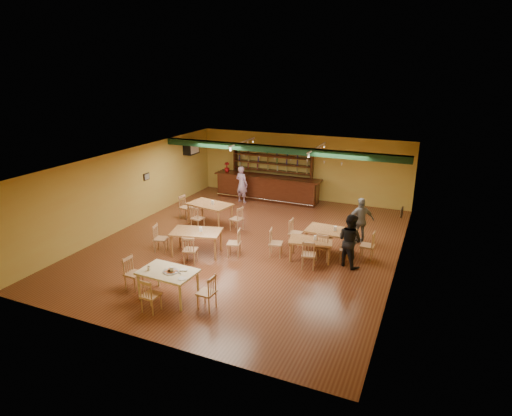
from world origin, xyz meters
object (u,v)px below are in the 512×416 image
at_px(dining_table_d, 310,249).
at_px(near_table, 169,284).
at_px(patron_right_a, 350,240).
at_px(dining_table_b, 330,241).
at_px(dining_table_a, 210,214).
at_px(dining_table_c, 197,242).
at_px(patron_bar, 242,184).
at_px(bar_counter, 267,188).

distance_m(dining_table_d, near_table, 4.77).
bearing_deg(near_table, patron_right_a, 46.68).
bearing_deg(dining_table_b, patron_right_a, -42.60).
bearing_deg(dining_table_a, patron_right_a, -5.18).
xyz_separation_m(dining_table_c, patron_bar, (-1.07, 5.75, 0.44)).
distance_m(bar_counter, dining_table_b, 6.26).
height_order(dining_table_b, dining_table_d, dining_table_b).
xyz_separation_m(bar_counter, dining_table_c, (0.16, -6.58, -0.16)).
relative_size(dining_table_a, dining_table_c, 1.04).
relative_size(dining_table_c, patron_right_a, 0.95).
xyz_separation_m(patron_bar, patron_right_a, (5.88, -4.64, 0.01)).
distance_m(dining_table_b, dining_table_c, 4.44).
height_order(dining_table_a, near_table, dining_table_a).
height_order(bar_counter, dining_table_c, bar_counter).
height_order(dining_table_c, patron_bar, patron_bar).
xyz_separation_m(dining_table_d, patron_right_a, (1.23, 0.03, 0.51)).
distance_m(bar_counter, dining_table_a, 4.01).
distance_m(dining_table_c, patron_right_a, 4.96).
bearing_deg(patron_right_a, patron_bar, -10.23).
xyz_separation_m(dining_table_b, dining_table_d, (-0.43, -0.83, -0.05)).
xyz_separation_m(bar_counter, dining_table_b, (4.17, -4.66, -0.17)).
height_order(bar_counter, patron_right_a, patron_right_a).
relative_size(bar_counter, dining_table_d, 3.72).
distance_m(near_table, patron_bar, 8.75).
distance_m(dining_table_a, near_table, 5.74).
distance_m(dining_table_b, patron_right_a, 1.22).
bearing_deg(dining_table_a, bar_counter, 87.69).
distance_m(dining_table_b, patron_bar, 6.39).
bearing_deg(bar_counter, patron_bar, -137.84).
height_order(dining_table_c, dining_table_d, dining_table_c).
relative_size(bar_counter, near_table, 3.39).
xyz_separation_m(dining_table_b, near_table, (-3.21, -4.70, 0.01)).
bearing_deg(patron_bar, patron_right_a, 155.13).
height_order(bar_counter, dining_table_a, bar_counter).
bearing_deg(patron_right_a, dining_table_c, 41.05).
relative_size(bar_counter, dining_table_b, 3.23).
relative_size(dining_table_a, patron_right_a, 0.98).
distance_m(dining_table_c, near_table, 2.90).
bearing_deg(dining_table_b, patron_bar, 145.34).
bearing_deg(dining_table_d, dining_table_c, -174.75).
height_order(dining_table_d, near_table, near_table).
bearing_deg(dining_table_c, bar_counter, 76.80).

